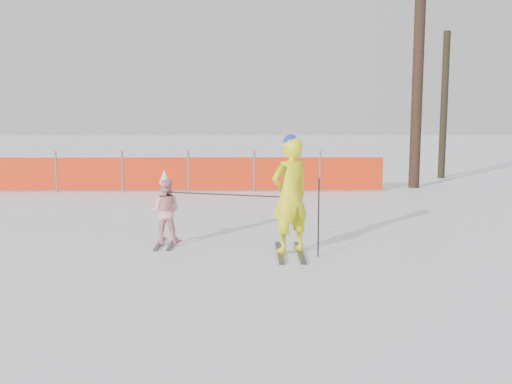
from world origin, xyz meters
TOP-DOWN VIEW (x-y plane):
  - ground at (0.00, 0.00)m, footprint 120.00×120.00m
  - adult at (0.56, 0.17)m, footprint 0.83×1.45m
  - child at (-1.61, 0.87)m, footprint 0.60×1.02m
  - ski_poles at (0.07, 0.31)m, footprint 2.52×0.88m
  - safety_fence at (-4.09, 8.09)m, footprint 15.95×0.06m
  - tree_trunks at (5.76, 9.93)m, footprint 2.14×3.14m

SIDE VIEW (x-z plane):
  - ground at x=0.00m, z-range 0.00..0.00m
  - safety_fence at x=-4.09m, z-range -0.07..1.18m
  - child at x=-1.61m, z-range -0.06..1.29m
  - ski_poles at x=0.07m, z-range 0.19..1.48m
  - adult at x=0.56m, z-range 0.00..1.99m
  - tree_trunks at x=5.76m, z-range -0.20..6.43m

